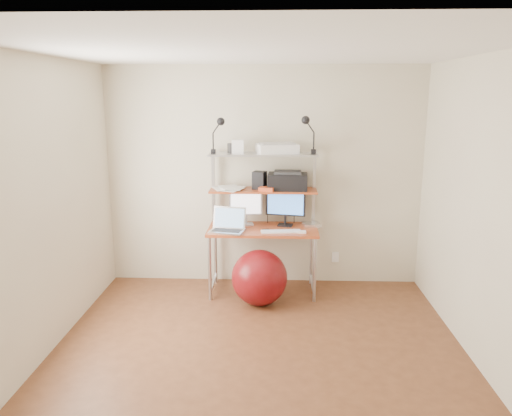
{
  "coord_description": "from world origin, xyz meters",
  "views": [
    {
      "loc": [
        0.14,
        -3.85,
        2.19
      ],
      "look_at": [
        -0.06,
        1.15,
        1.03
      ],
      "focal_mm": 35.0,
      "sensor_mm": 36.0,
      "label": 1
    }
  ],
  "objects": [
    {
      "name": "room",
      "position": [
        0.0,
        0.0,
        1.25
      ],
      "size": [
        3.6,
        3.6,
        3.6
      ],
      "color": "brown",
      "rests_on": "ground"
    },
    {
      "name": "computer_desk",
      "position": [
        0.0,
        1.5,
        0.96
      ],
      "size": [
        1.2,
        0.6,
        1.57
      ],
      "color": "#B34C22",
      "rests_on": "ground"
    },
    {
      "name": "wall_outlet",
      "position": [
        0.85,
        1.79,
        0.3
      ],
      "size": [
        0.08,
        0.01,
        0.12
      ],
      "primitive_type": "cube",
      "color": "white",
      "rests_on": "room"
    },
    {
      "name": "monitor_silver",
      "position": [
        -0.19,
        1.6,
        0.96
      ],
      "size": [
        0.37,
        0.16,
        0.41
      ],
      "rotation": [
        0.0,
        0.0,
        0.16
      ],
      "color": "#B1B1B6",
      "rests_on": "desktop"
    },
    {
      "name": "monitor_black",
      "position": [
        0.25,
        1.57,
        0.96
      ],
      "size": [
        0.44,
        0.15,
        0.45
      ],
      "rotation": [
        0.0,
        0.0,
        -0.18
      ],
      "color": "black",
      "rests_on": "desktop"
    },
    {
      "name": "laptop",
      "position": [
        -0.37,
        1.32,
        0.79
      ],
      "size": [
        0.41,
        0.36,
        0.32
      ],
      "rotation": [
        0.0,
        0.0,
        -0.2
      ],
      "color": "silver",
      "rests_on": "desktop"
    },
    {
      "name": "keyboard",
      "position": [
        0.2,
        1.29,
        0.75
      ],
      "size": [
        0.44,
        0.17,
        0.01
      ],
      "primitive_type": "cube",
      "rotation": [
        0.0,
        0.0,
        0.11
      ],
      "color": "white",
      "rests_on": "desktop"
    },
    {
      "name": "mouse",
      "position": [
        0.42,
        1.26,
        0.75
      ],
      "size": [
        0.09,
        0.06,
        0.02
      ],
      "primitive_type": "cube",
      "rotation": [
        0.0,
        0.0,
        0.02
      ],
      "color": "white",
      "rests_on": "desktop"
    },
    {
      "name": "mac_mini",
      "position": [
        0.54,
        1.56,
        0.76
      ],
      "size": [
        0.21,
        0.21,
        0.03
      ],
      "primitive_type": "cube",
      "rotation": [
        0.0,
        0.0,
        0.2
      ],
      "color": "silver",
      "rests_on": "desktop"
    },
    {
      "name": "phone",
      "position": [
        0.05,
        1.31,
        0.75
      ],
      "size": [
        0.1,
        0.14,
        0.01
      ],
      "primitive_type": "cube",
      "rotation": [
        0.0,
        0.0,
        0.24
      ],
      "color": "black",
      "rests_on": "desktop"
    },
    {
      "name": "printer",
      "position": [
        0.27,
        1.57,
        1.25
      ],
      "size": [
        0.44,
        0.31,
        0.21
      ],
      "rotation": [
        0.0,
        0.0,
        -0.04
      ],
      "color": "black",
      "rests_on": "mid_shelf"
    },
    {
      "name": "nas_cube",
      "position": [
        -0.04,
        1.59,
        1.25
      ],
      "size": [
        0.17,
        0.17,
        0.2
      ],
      "primitive_type": "cube",
      "rotation": [
        0.0,
        0.0,
        -0.3
      ],
      "color": "black",
      "rests_on": "mid_shelf"
    },
    {
      "name": "red_box",
      "position": [
        0.04,
        1.46,
        1.17
      ],
      "size": [
        0.19,
        0.15,
        0.04
      ],
      "primitive_type": "cube",
      "rotation": [
        0.0,
        0.0,
        -0.29
      ],
      "color": "#C84520",
      "rests_on": "mid_shelf"
    },
    {
      "name": "scanner",
      "position": [
        0.15,
        1.59,
        1.61
      ],
      "size": [
        0.49,
        0.38,
        0.11
      ],
      "rotation": [
        0.0,
        0.0,
        0.24
      ],
      "color": "white",
      "rests_on": "top_shelf"
    },
    {
      "name": "box_white",
      "position": [
        -0.27,
        1.53,
        1.62
      ],
      "size": [
        0.13,
        0.11,
        0.15
      ],
      "primitive_type": "cube",
      "rotation": [
        0.0,
        0.0,
        0.02
      ],
      "color": "white",
      "rests_on": "top_shelf"
    },
    {
      "name": "box_grey",
      "position": [
        -0.33,
        1.57,
        1.6
      ],
      "size": [
        0.13,
        0.13,
        0.1
      ],
      "primitive_type": "cube",
      "rotation": [
        0.0,
        0.0,
        0.34
      ],
      "color": "#2C2C2E",
      "rests_on": "top_shelf"
    },
    {
      "name": "clip_lamp_left",
      "position": [
        -0.47,
        1.51,
        1.83
      ],
      "size": [
        0.15,
        0.09,
        0.39
      ],
      "color": "black",
      "rests_on": "top_shelf"
    },
    {
      "name": "clip_lamp_right",
      "position": [
        0.47,
        1.51,
        1.85
      ],
      "size": [
        0.16,
        0.09,
        0.41
      ],
      "color": "black",
      "rests_on": "top_shelf"
    },
    {
      "name": "exercise_ball",
      "position": [
        -0.03,
        1.09,
        0.29
      ],
      "size": [
        0.59,
        0.59,
        0.59
      ],
      "primitive_type": "sphere",
      "color": "maroon",
      "rests_on": "floor"
    },
    {
      "name": "paper_stack",
      "position": [
        -0.37,
        1.57,
        1.16
      ],
      "size": [
        0.4,
        0.42,
        0.02
      ],
      "color": "white",
      "rests_on": "mid_shelf"
    }
  ]
}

